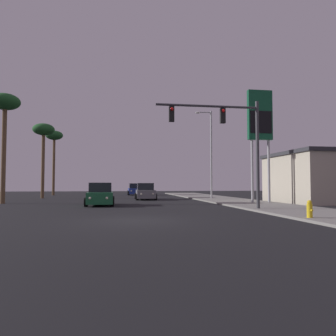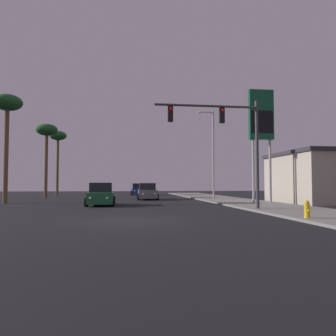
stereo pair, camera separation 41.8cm
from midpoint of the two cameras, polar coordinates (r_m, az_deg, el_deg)
ground_plane at (r=14.33m, az=-5.67°, el=-9.11°), size 120.00×120.00×0.00m
sidewalk_right at (r=26.25m, az=14.88°, el=-6.04°), size 5.00×60.00×0.12m
car_blue at (r=47.85m, az=-4.99°, el=-3.79°), size 2.04×4.32×1.68m
car_grey at (r=33.53m, az=-3.27°, el=-4.21°), size 2.04×4.33×1.68m
car_green at (r=24.83m, az=-11.13°, el=-4.65°), size 2.04×4.33×1.68m
traffic_light_mast at (r=20.03m, az=11.16°, el=6.13°), size 6.32×0.36×6.50m
street_lamp at (r=33.91m, az=8.03°, el=3.20°), size 1.74×0.24×9.00m
gas_station_sign at (r=27.47m, az=16.34°, el=7.87°), size 2.00×0.42×9.00m
fire_hydrant at (r=15.47m, az=23.78°, el=-6.61°), size 0.24×0.34×0.76m
palm_tree_far at (r=49.54m, az=-18.39°, el=4.76°), size 2.40×2.40×9.19m
palm_tree_near at (r=30.42m, az=-25.85°, el=9.29°), size 2.40×2.40×8.99m
palm_tree_mid at (r=39.60m, az=-20.09°, el=5.63°), size 2.40×2.40×8.39m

